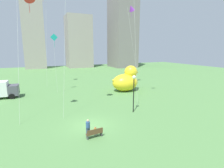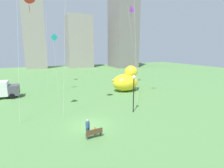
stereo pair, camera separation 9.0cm
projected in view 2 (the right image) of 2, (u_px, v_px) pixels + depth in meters
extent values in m
plane|color=#578A49|center=(90.00, 126.00, 18.57)|extent=(140.00, 140.00, 0.00)
cube|color=brown|center=(94.00, 133.00, 16.03)|extent=(1.58, 0.56, 0.06)
cube|color=brown|center=(95.00, 131.00, 15.82)|extent=(1.55, 0.17, 0.45)
cube|color=#47474C|center=(87.00, 137.00, 15.76)|extent=(0.11, 0.37, 0.39)
cube|color=#47474C|center=(101.00, 134.00, 16.40)|extent=(0.11, 0.37, 0.39)
cylinder|color=#38476B|center=(87.00, 131.00, 16.43)|extent=(0.18, 0.18, 0.78)
cylinder|color=#38476B|center=(89.00, 131.00, 16.51)|extent=(0.18, 0.18, 0.78)
cylinder|color=#33598C|center=(88.00, 125.00, 16.33)|extent=(0.39, 0.39, 0.58)
sphere|color=#D8AD8C|center=(87.00, 121.00, 16.25)|extent=(0.23, 0.23, 0.23)
cylinder|color=silver|center=(94.00, 133.00, 16.41)|extent=(0.10, 0.10, 0.43)
cylinder|color=silver|center=(96.00, 133.00, 16.46)|extent=(0.10, 0.10, 0.43)
cylinder|color=gold|center=(95.00, 130.00, 16.36)|extent=(0.22, 0.22, 0.33)
sphere|color=#A87C5B|center=(95.00, 127.00, 16.32)|extent=(0.13, 0.13, 0.13)
ellipsoid|color=yellow|center=(125.00, 82.00, 33.54)|extent=(5.15, 3.81, 3.36)
sphere|color=yellow|center=(131.00, 72.00, 33.64)|extent=(2.51, 2.51, 2.51)
cone|color=orange|center=(136.00, 72.00, 34.12)|extent=(1.13, 1.13, 1.13)
cone|color=yellow|center=(115.00, 80.00, 32.53)|extent=(1.54, 1.34, 1.62)
cylinder|color=black|center=(134.00, 96.00, 22.14)|extent=(0.12, 0.12, 4.40)
sphere|color=#EAEACC|center=(134.00, 77.00, 21.66)|extent=(0.48, 0.48, 0.48)
cube|color=#4C4C56|center=(14.00, 90.00, 29.29)|extent=(1.64, 2.37, 1.68)
cylinder|color=black|center=(13.00, 95.00, 29.38)|extent=(1.02, 2.44, 0.90)
cube|color=#9E938C|center=(33.00, 21.00, 70.38)|extent=(8.22, 8.14, 38.40)
cube|color=#9E938C|center=(79.00, 42.00, 76.53)|extent=(10.50, 9.30, 22.13)
cube|color=gray|center=(123.00, 25.00, 75.88)|extent=(9.83, 11.75, 36.18)
cube|color=slate|center=(126.00, 24.00, 85.69)|extent=(8.96, 7.10, 40.08)
cylinder|color=silver|center=(65.00, 30.00, 19.25)|extent=(1.59, 1.02, 20.25)
cylinder|color=silver|center=(56.00, 66.00, 31.29)|extent=(0.18, 0.19, 10.04)
cube|color=teal|center=(54.00, 37.00, 30.39)|extent=(1.27, 0.08, 1.27)
cylinder|color=teal|center=(55.00, 43.00, 30.57)|extent=(0.04, 0.04, 1.60)
cylinder|color=silver|center=(135.00, 40.00, 24.60)|extent=(0.87, 3.43, 18.63)
cylinder|color=silver|center=(47.00, 42.00, 36.09)|extent=(1.11, 0.22, 18.83)
cylinder|color=silver|center=(18.00, 61.00, 19.15)|extent=(0.83, 3.22, 13.54)
cylinder|color=red|center=(29.00, 5.00, 18.26)|extent=(0.04, 0.04, 1.60)
cylinder|color=silver|center=(133.00, 49.00, 34.80)|extent=(2.92, 0.43, 16.05)
cone|color=purple|center=(132.00, 8.00, 34.58)|extent=(1.88, 1.71, 1.54)
cylinder|color=purple|center=(131.00, 13.00, 34.76)|extent=(0.04, 0.04, 1.60)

